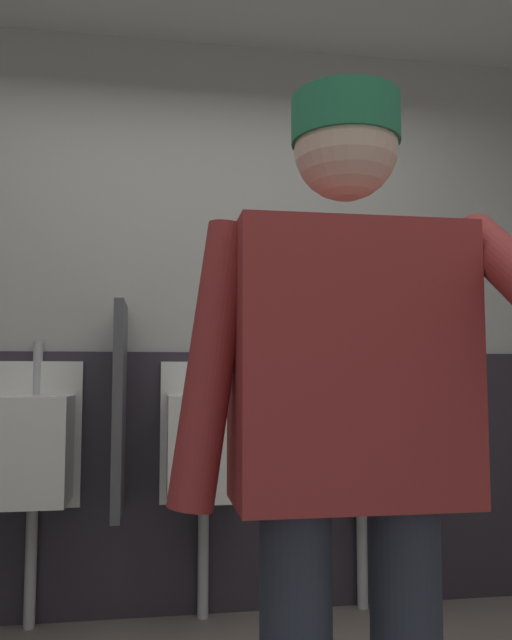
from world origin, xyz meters
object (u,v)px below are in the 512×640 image
at_px(urinal_left, 30,448).
at_px(urinal_middle, 205,445).
at_px(urinal_right, 367,442).
at_px(soap_dispenser, 389,317).
at_px(person, 351,432).

bearing_deg(urinal_left, urinal_middle, 0.00).
relative_size(urinal_left, urinal_middle, 1.00).
bearing_deg(urinal_right, urinal_middle, 180.00).
bearing_deg(urinal_right, urinal_left, 180.00).
xyz_separation_m(urinal_middle, urinal_right, (0.75, 0.00, 0.00)).
xyz_separation_m(urinal_left, urinal_middle, (0.75, 0.00, 0.00)).
bearing_deg(urinal_right, soap_dispenser, 36.10).
xyz_separation_m(urinal_left, soap_dispenser, (1.66, 0.12, 0.60)).
xyz_separation_m(urinal_right, person, (-0.60, -1.65, 0.20)).
bearing_deg(soap_dispenser, person, -113.21).
xyz_separation_m(urinal_left, urinal_right, (1.50, 0.00, 0.00)).
height_order(urinal_middle, urinal_right, same).
distance_m(urinal_right, soap_dispenser, 0.63).
height_order(urinal_middle, person, person).
distance_m(urinal_left, urinal_right, 1.50).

